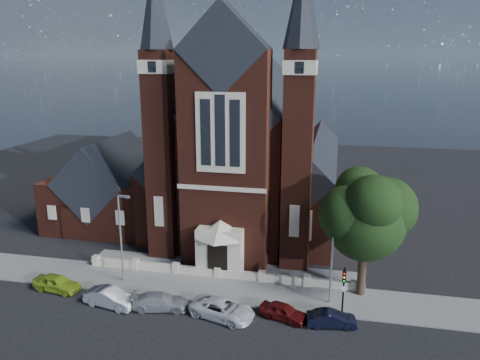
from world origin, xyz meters
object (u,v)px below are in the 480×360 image
(car_silver_a, at_px, (110,298))
(street_lamp_right, at_px, (333,251))
(car_navy, at_px, (332,319))
(traffic_signal, at_px, (344,285))
(car_lime_van, at_px, (57,283))
(car_dark_red, at_px, (283,312))
(car_silver_b, at_px, (160,302))
(parish_hall, at_px, (111,190))
(street_tree, at_px, (367,218))
(church, at_px, (252,153))
(car_white_suv, at_px, (222,309))
(street_lamp_left, at_px, (121,234))

(car_silver_a, bearing_deg, street_lamp_right, -66.28)
(car_navy, bearing_deg, traffic_signal, -31.74)
(car_lime_van, xyz_separation_m, car_dark_red, (19.47, -0.42, -0.08))
(traffic_signal, xyz_separation_m, car_silver_b, (-14.10, -2.09, -1.93))
(parish_hall, distance_m, car_lime_van, 17.27)
(street_tree, bearing_deg, car_dark_red, -141.34)
(car_lime_van, bearing_deg, car_dark_red, -84.27)
(car_lime_van, distance_m, car_silver_a, 5.83)
(car_lime_van, relative_size, car_navy, 1.13)
(church, xyz_separation_m, parish_hall, (-16.00, -4.94, -4.17))
(street_lamp_right, bearing_deg, car_silver_a, -166.86)
(car_dark_red, bearing_deg, traffic_signal, -53.52)
(street_tree, xyz_separation_m, car_silver_b, (-15.69, -5.37, -6.30))
(traffic_signal, distance_m, car_silver_a, 18.46)
(car_lime_van, distance_m, car_white_suv, 14.91)
(car_white_suv, relative_size, car_navy, 1.38)
(street_lamp_left, relative_size, car_lime_van, 1.94)
(car_dark_red, bearing_deg, car_lime_van, 106.32)
(street_lamp_right, xyz_separation_m, car_silver_b, (-13.19, -3.66, -3.94))
(street_tree, relative_size, street_lamp_left, 1.32)
(street_tree, height_order, car_lime_van, street_tree)
(church, distance_m, street_tree, 21.38)
(church, xyz_separation_m, car_dark_red, (6.62, -22.02, -7.55))
(street_lamp_right, distance_m, car_white_suv, 9.75)
(car_lime_van, bearing_deg, street_lamp_right, -76.43)
(street_lamp_left, distance_m, car_silver_a, 5.64)
(car_white_suv, height_order, car_navy, car_white_suv)
(car_dark_red, bearing_deg, car_silver_a, 111.52)
(car_silver_a, bearing_deg, church, -6.81)
(car_silver_b, bearing_deg, parish_hall, 25.56)
(street_lamp_left, xyz_separation_m, car_white_suv, (9.91, -3.82, -3.89))
(car_white_suv, bearing_deg, parish_hall, 60.92)
(traffic_signal, distance_m, car_white_suv, 9.46)
(traffic_signal, bearing_deg, street_lamp_right, 120.01)
(car_silver_b, bearing_deg, church, -18.39)
(car_silver_b, relative_size, car_white_suv, 0.89)
(street_lamp_left, bearing_deg, street_tree, 4.76)
(street_tree, bearing_deg, traffic_signal, -115.95)
(car_lime_van, relative_size, car_silver_a, 0.95)
(parish_hall, height_order, street_tree, street_tree)
(street_lamp_left, xyz_separation_m, car_dark_red, (14.52, -3.08, -3.96))
(car_silver_b, bearing_deg, car_dark_red, -97.16)
(street_lamp_right, xyz_separation_m, car_lime_van, (-22.95, -2.66, -3.89))
(street_tree, distance_m, car_lime_van, 26.57)
(street_lamp_left, bearing_deg, traffic_signal, -4.76)
(street_lamp_right, distance_m, traffic_signal, 2.71)
(street_lamp_left, xyz_separation_m, car_silver_b, (4.81, -3.66, -3.94))
(street_lamp_right, xyz_separation_m, car_white_suv, (-8.09, -3.82, -3.89))
(street_tree, xyz_separation_m, traffic_signal, (-1.60, -3.28, -4.38))
(church, relative_size, street_lamp_right, 4.31)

